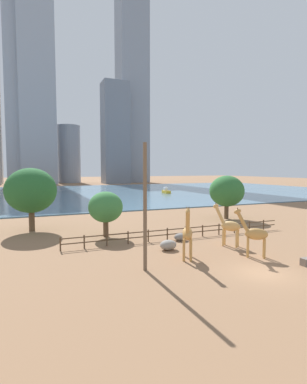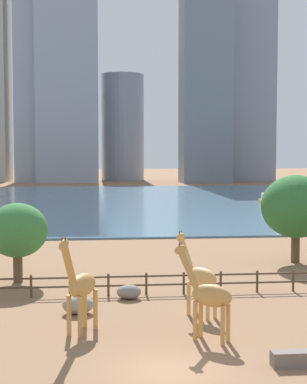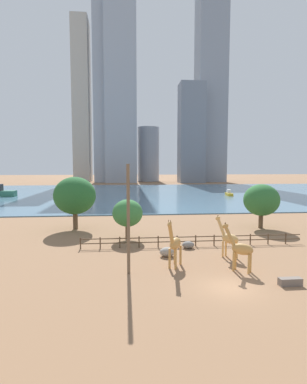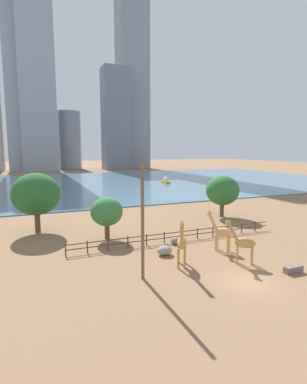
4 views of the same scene
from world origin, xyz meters
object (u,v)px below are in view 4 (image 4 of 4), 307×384
Objects in this scene: boulder_near_fence at (176,240)px; boulder_by_pole at (165,251)px; giraffe_companion at (182,243)px; tree_center_broad at (36,194)px; tree_left_large at (107,212)px; giraffe_tall at (243,243)px; giraffe_young at (221,232)px; feeding_trough at (293,269)px; tree_right_tall at (222,191)px; boat_ferry at (166,181)px; utility_pole at (143,223)px.

boulder_near_fence is 3.95m from boulder_by_pole.
boulder_near_fence is at bearing 45.14° from boulder_by_pole.
tree_center_broad reaches higher than giraffe_companion.
giraffe_tall is at bearing -52.26° from tree_left_large.
giraffe_young is 7.92m from feeding_trough.
tree_right_tall is 1.55× the size of boat_ferry.
giraffe_tall is 7.79m from boulder_by_pole.
tree_right_tall is (13.16, 9.84, 3.83)m from boulder_near_fence.
utility_pole is 12.36m from tree_left_large.
boulder_near_fence is 19.16m from tree_center_broad.
boulder_near_fence is 0.21× the size of tree_right_tall.
utility_pole is at bearing -90.02° from tree_left_large.
giraffe_companion reaches higher than feeding_trough.
utility_pole is 5.94× the size of boulder_by_pole.
boat_ferry reaches higher than boulder_near_fence.
giraffe_companion is 11.95m from tree_left_large.
tree_right_tall is at bearing 38.41° from boulder_by_pole.
tree_right_tall is at bearing 40.51° from utility_pole.
boulder_by_pole is 0.89× the size of feeding_trough.
tree_center_broad reaches higher than tree_left_large.
giraffe_companion is at bearing 74.54° from giraffe_young.
giraffe_companion is 2.93× the size of boulder_by_pole.
tree_center_broad reaches higher than giraffe_young.
giraffe_tall is 2.40× the size of feeding_trough.
boulder_by_pole is 0.38× the size of boat_ferry.
tree_left_large is 0.66× the size of tree_center_broad.
tree_right_tall is at bearing -3.83° from tree_center_broad.
giraffe_young is 5.34m from boulder_near_fence.
tree_center_broad is (-14.48, 11.69, 4.57)m from boulder_near_fence.
tree_right_tall reaches higher than boat_ferry.
feeding_trough is at bearing 162.01° from giraffe_young.
boulder_by_pole is at bearing 135.72° from feeding_trough.
tree_right_tall is at bearing -71.91° from giraffe_young.
boulder_near_fence reaches higher than feeding_trough.
boulder_by_pole is 0.21× the size of tree_center_broad.
giraffe_tall is 66.62m from boat_ferry.
giraffe_tall is 0.65× the size of tree_right_tall.
giraffe_young is 2.38× the size of feeding_trough.
giraffe_young reaches higher than boat_ferry.
boulder_near_fence is at bearing 46.66° from utility_pole.
tree_left_large is (-9.88, 12.76, 1.28)m from giraffe_tall.
tree_left_large reaches higher than giraffe_tall.
giraffe_young is 3.08× the size of boulder_near_fence.
feeding_trough is (12.61, -3.92, -4.47)m from utility_pole.
tree_left_large is at bearing -26.99° from boat_ferry.
tree_center_broad is 1.82× the size of boat_ferry.
feeding_trough is at bearing 166.15° from giraffe_tall.
boulder_by_pole is at bearing -147.62° from giraffe_companion.
boat_ferry is (26.93, 61.46, -1.38)m from giraffe_companion.
utility_pole is 1.44× the size of tree_right_tall.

